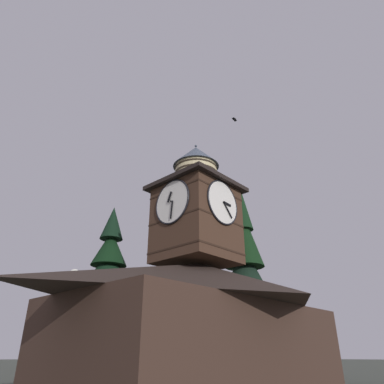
{
  "coord_description": "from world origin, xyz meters",
  "views": [
    {
      "loc": [
        13.09,
        11.02,
        1.72
      ],
      "look_at": [
        -1.51,
        -2.53,
        10.96
      ],
      "focal_mm": 32.87,
      "sensor_mm": 36.0,
      "label": 1
    }
  ],
  "objects_px": {
    "pine_tree_aside": "(246,286)",
    "clock_tower": "(196,209)",
    "moon": "(74,275)",
    "flying_bird_high": "(234,119)",
    "building_main": "(201,323)",
    "pine_tree_behind": "(105,298)"
  },
  "relations": [
    {
      "from": "pine_tree_aside",
      "to": "clock_tower",
      "type": "bearing_deg",
      "value": 15.69
    },
    {
      "from": "clock_tower",
      "to": "moon",
      "type": "distance_m",
      "value": 43.09
    },
    {
      "from": "flying_bird_high",
      "to": "moon",
      "type": "bearing_deg",
      "value": -106.18
    },
    {
      "from": "building_main",
      "to": "pine_tree_aside",
      "type": "xyz_separation_m",
      "value": [
        -7.93,
        -2.46,
        3.14
      ]
    },
    {
      "from": "pine_tree_aside",
      "to": "flying_bird_high",
      "type": "relative_size",
      "value": 29.5
    },
    {
      "from": "building_main",
      "to": "pine_tree_aside",
      "type": "relative_size",
      "value": 1.03
    },
    {
      "from": "clock_tower",
      "to": "pine_tree_behind",
      "type": "height_order",
      "value": "clock_tower"
    },
    {
      "from": "clock_tower",
      "to": "pine_tree_aside",
      "type": "bearing_deg",
      "value": -164.31
    },
    {
      "from": "building_main",
      "to": "pine_tree_aside",
      "type": "distance_m",
      "value": 8.88
    },
    {
      "from": "moon",
      "to": "flying_bird_high",
      "type": "distance_m",
      "value": 43.41
    },
    {
      "from": "building_main",
      "to": "pine_tree_aside",
      "type": "height_order",
      "value": "pine_tree_aside"
    },
    {
      "from": "clock_tower",
      "to": "moon",
      "type": "xyz_separation_m",
      "value": [
        -14.77,
        -40.29,
        3.93
      ]
    },
    {
      "from": "moon",
      "to": "flying_bird_high",
      "type": "bearing_deg",
      "value": 73.82
    },
    {
      "from": "pine_tree_behind",
      "to": "building_main",
      "type": "bearing_deg",
      "value": 97.47
    },
    {
      "from": "building_main",
      "to": "pine_tree_behind",
      "type": "relative_size",
      "value": 1.32
    },
    {
      "from": "clock_tower",
      "to": "moon",
      "type": "bearing_deg",
      "value": -110.13
    },
    {
      "from": "clock_tower",
      "to": "moon",
      "type": "relative_size",
      "value": 4.16
    },
    {
      "from": "pine_tree_behind",
      "to": "moon",
      "type": "height_order",
      "value": "moon"
    },
    {
      "from": "moon",
      "to": "building_main",
      "type": "bearing_deg",
      "value": 70.04
    },
    {
      "from": "building_main",
      "to": "clock_tower",
      "type": "xyz_separation_m",
      "value": [
        0.06,
        -0.21,
        6.38
      ]
    },
    {
      "from": "moon",
      "to": "clock_tower",
      "type": "bearing_deg",
      "value": 69.87
    },
    {
      "from": "flying_bird_high",
      "to": "clock_tower",
      "type": "bearing_deg",
      "value": -25.08
    }
  ]
}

